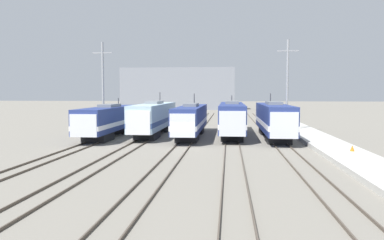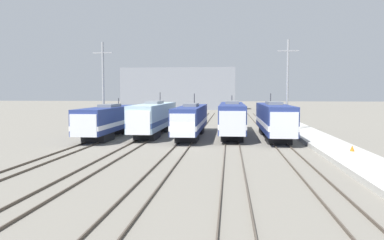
% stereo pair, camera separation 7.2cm
% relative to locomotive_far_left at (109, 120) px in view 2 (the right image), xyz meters
% --- Properties ---
extents(ground_plane, '(400.00, 400.00, 0.00)m').
position_rel_locomotive_far_left_xyz_m(ground_plane, '(9.96, -6.62, -2.09)').
color(ground_plane, slate).
extents(rail_pair_far_left, '(1.50, 120.00, 0.15)m').
position_rel_locomotive_far_left_xyz_m(rail_pair_far_left, '(0.00, -6.62, -2.01)').
color(rail_pair_far_left, '#4C4238').
rests_on(rail_pair_far_left, ground_plane).
extents(rail_pair_center_left, '(1.51, 120.00, 0.15)m').
position_rel_locomotive_far_left_xyz_m(rail_pair_center_left, '(4.98, -6.62, -2.01)').
color(rail_pair_center_left, '#4C4238').
rests_on(rail_pair_center_left, ground_plane).
extents(rail_pair_center, '(1.51, 120.00, 0.15)m').
position_rel_locomotive_far_left_xyz_m(rail_pair_center, '(9.96, -6.62, -2.01)').
color(rail_pair_center, '#4C4238').
rests_on(rail_pair_center, ground_plane).
extents(rail_pair_center_right, '(1.51, 120.00, 0.15)m').
position_rel_locomotive_far_left_xyz_m(rail_pair_center_right, '(14.94, -6.62, -2.01)').
color(rail_pair_center_right, '#4C4238').
rests_on(rail_pair_center_right, ground_plane).
extents(rail_pair_far_right, '(1.50, 120.00, 0.15)m').
position_rel_locomotive_far_left_xyz_m(rail_pair_far_right, '(19.91, -6.62, -2.01)').
color(rail_pair_far_right, '#4C4238').
rests_on(rail_pair_far_right, ground_plane).
extents(locomotive_far_left, '(3.08, 16.92, 4.71)m').
position_rel_locomotive_far_left_xyz_m(locomotive_far_left, '(0.00, 0.00, 0.00)').
color(locomotive_far_left, black).
rests_on(locomotive_far_left, ground_plane).
extents(locomotive_center_left, '(2.95, 17.86, 5.48)m').
position_rel_locomotive_far_left_xyz_m(locomotive_center_left, '(4.98, 2.97, 0.15)').
color(locomotive_center_left, '#232326').
rests_on(locomotive_center_left, ground_plane).
extents(locomotive_center, '(2.82, 17.69, 5.31)m').
position_rel_locomotive_far_left_xyz_m(locomotive_center, '(9.96, 0.96, 0.04)').
color(locomotive_center, black).
rests_on(locomotive_center, ground_plane).
extents(locomotive_center_right, '(3.00, 19.28, 5.05)m').
position_rel_locomotive_far_left_xyz_m(locomotive_center_right, '(14.94, 3.26, 0.16)').
color(locomotive_center_right, black).
rests_on(locomotive_center_right, ground_plane).
extents(locomotive_far_right, '(3.01, 17.46, 5.33)m').
position_rel_locomotive_far_left_xyz_m(locomotive_far_right, '(19.91, 0.88, 0.16)').
color(locomotive_far_right, black).
rests_on(locomotive_far_right, ground_plane).
extents(catenary_tower_left, '(2.79, 0.31, 12.39)m').
position_rel_locomotive_far_left_xyz_m(catenary_tower_left, '(-2.86, 6.46, 4.38)').
color(catenary_tower_left, gray).
rests_on(catenary_tower_left, ground_plane).
extents(catenary_tower_right, '(2.79, 0.31, 12.39)m').
position_rel_locomotive_far_left_xyz_m(catenary_tower_right, '(22.21, 6.46, 4.38)').
color(catenary_tower_right, gray).
rests_on(catenary_tower_right, ground_plane).
extents(platform, '(4.00, 120.00, 0.43)m').
position_rel_locomotive_far_left_xyz_m(platform, '(24.50, -6.62, -1.87)').
color(platform, '#B7B5AD').
rests_on(platform, ground_plane).
extents(traffic_cone, '(0.38, 0.38, 0.50)m').
position_rel_locomotive_far_left_xyz_m(traffic_cone, '(25.11, -11.19, -1.41)').
color(traffic_cone, orange).
rests_on(traffic_cone, platform).
extents(depot_building, '(36.39, 9.27, 13.34)m').
position_rel_locomotive_far_left_xyz_m(depot_building, '(-1.95, 77.01, 4.58)').
color(depot_building, gray).
rests_on(depot_building, ground_plane).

